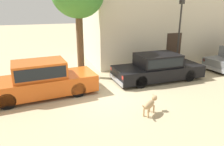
# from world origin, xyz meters

# --- Properties ---
(ground_plane) EXTENTS (80.00, 80.00, 0.00)m
(ground_plane) POSITION_xyz_m (0.00, 0.00, 0.00)
(ground_plane) COLOR tan
(parked_sedan_nearest) EXTENTS (4.87, 2.08, 1.56)m
(parked_sedan_nearest) POSITION_xyz_m (-2.59, 0.84, 0.76)
(parked_sedan_nearest) COLOR #D15619
(parked_sedan_nearest) RESTS_ON ground_plane
(parked_sedan_second) EXTENTS (4.84, 1.85, 1.40)m
(parked_sedan_second) POSITION_xyz_m (3.27, 0.97, 0.69)
(parked_sedan_second) COLOR black
(parked_sedan_second) RESTS_ON ground_plane
(apartment_block) EXTENTS (14.25, 5.73, 7.29)m
(apartment_block) POSITION_xyz_m (7.95, 6.06, 3.64)
(apartment_block) COLOR beige
(apartment_block) RESTS_ON ground_plane
(stray_dog_spotted) EXTENTS (0.95, 0.66, 0.65)m
(stray_dog_spotted) POSITION_xyz_m (1.00, -2.24, 0.40)
(stray_dog_spotted) COLOR tan
(stray_dog_spotted) RESTS_ON ground_plane
(street_lamp) EXTENTS (0.22, 0.22, 4.14)m
(street_lamp) POSITION_xyz_m (5.43, 2.27, 2.62)
(street_lamp) COLOR #2D2B28
(street_lamp) RESTS_ON ground_plane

